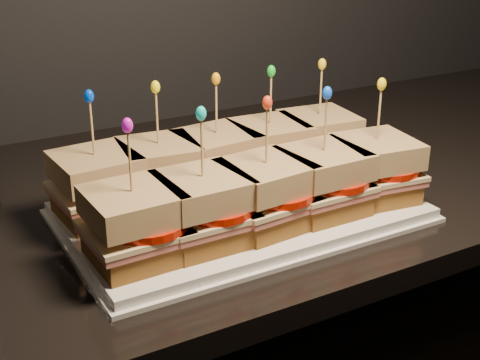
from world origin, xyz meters
TOP-DOWN VIEW (x-y plane):
  - granite_slab at (0.44, 1.67)m, footprint 2.52×0.67m
  - platter at (0.32, 1.55)m, footprint 0.45×0.28m
  - platter_rim at (0.32, 1.55)m, footprint 0.46×0.29m
  - sandwich_0_bread_bot at (0.15, 1.61)m, footprint 0.10×0.10m
  - sandwich_0_ham at (0.15, 1.61)m, footprint 0.11×0.11m
  - sandwich_0_cheese at (0.15, 1.61)m, footprint 0.11×0.11m
  - sandwich_0_tomato at (0.16, 1.61)m, footprint 0.10×0.10m
  - sandwich_0_bread_top at (0.15, 1.61)m, footprint 0.10×0.10m
  - sandwich_0_pick at (0.15, 1.61)m, footprint 0.00×0.00m
  - sandwich_0_frill at (0.15, 1.61)m, footprint 0.01×0.01m
  - sandwich_1_bread_bot at (0.23, 1.61)m, footprint 0.11×0.11m
  - sandwich_1_ham at (0.23, 1.61)m, footprint 0.12×0.11m
  - sandwich_1_cheese at (0.23, 1.61)m, footprint 0.12×0.12m
  - sandwich_1_tomato at (0.24, 1.61)m, footprint 0.10×0.10m
  - sandwich_1_bread_top at (0.23, 1.61)m, footprint 0.11×0.11m
  - sandwich_1_pick at (0.23, 1.61)m, footprint 0.00×0.00m
  - sandwich_1_frill at (0.23, 1.61)m, footprint 0.01×0.01m
  - sandwich_2_bread_bot at (0.32, 1.61)m, footprint 0.10×0.10m
  - sandwich_2_ham at (0.32, 1.61)m, footprint 0.11×0.11m
  - sandwich_2_cheese at (0.32, 1.61)m, footprint 0.12×0.11m
  - sandwich_2_tomato at (0.33, 1.61)m, footprint 0.10×0.10m
  - sandwich_2_bread_top at (0.32, 1.61)m, footprint 0.11×0.11m
  - sandwich_2_pick at (0.32, 1.61)m, footprint 0.00×0.00m
  - sandwich_2_frill at (0.32, 1.61)m, footprint 0.01×0.01m
  - sandwich_3_bread_bot at (0.40, 1.61)m, footprint 0.10×0.10m
  - sandwich_3_ham at (0.40, 1.61)m, footprint 0.11×0.11m
  - sandwich_3_cheese at (0.40, 1.61)m, footprint 0.12×0.11m
  - sandwich_3_tomato at (0.41, 1.61)m, footprint 0.10×0.10m
  - sandwich_3_bread_top at (0.40, 1.61)m, footprint 0.11×0.11m
  - sandwich_3_pick at (0.40, 1.61)m, footprint 0.00×0.00m
  - sandwich_3_frill at (0.40, 1.61)m, footprint 0.01×0.01m
  - sandwich_4_bread_bot at (0.49, 1.61)m, footprint 0.11×0.11m
  - sandwich_4_ham at (0.49, 1.61)m, footprint 0.12×0.11m
  - sandwich_4_cheese at (0.49, 1.61)m, footprint 0.12×0.11m
  - sandwich_4_tomato at (0.50, 1.61)m, footprint 0.10×0.10m
  - sandwich_4_bread_top at (0.49, 1.61)m, footprint 0.11×0.11m
  - sandwich_4_pick at (0.49, 1.61)m, footprint 0.00×0.00m
  - sandwich_4_frill at (0.49, 1.61)m, footprint 0.01×0.01m
  - sandwich_5_bread_bot at (0.15, 1.48)m, footprint 0.10×0.10m
  - sandwich_5_ham at (0.15, 1.48)m, footprint 0.11×0.11m
  - sandwich_5_cheese at (0.15, 1.48)m, footprint 0.11×0.11m
  - sandwich_5_tomato at (0.16, 1.48)m, footprint 0.10×0.10m
  - sandwich_5_bread_top at (0.15, 1.48)m, footprint 0.10×0.10m
  - sandwich_5_pick at (0.15, 1.48)m, footprint 0.00×0.00m
  - sandwich_5_frill at (0.15, 1.48)m, footprint 0.01×0.01m
  - sandwich_6_bread_bot at (0.23, 1.48)m, footprint 0.10×0.10m
  - sandwich_6_ham at (0.23, 1.48)m, footprint 0.11×0.10m
  - sandwich_6_cheese at (0.23, 1.48)m, footprint 0.11×0.10m
  - sandwich_6_tomato at (0.24, 1.48)m, footprint 0.10×0.10m
  - sandwich_6_bread_top at (0.23, 1.48)m, footprint 0.10×0.10m
  - sandwich_6_pick at (0.23, 1.48)m, footprint 0.00×0.00m
  - sandwich_6_frill at (0.23, 1.48)m, footprint 0.01×0.01m
  - sandwich_7_bread_bot at (0.32, 1.48)m, footprint 0.10×0.10m
  - sandwich_7_ham at (0.32, 1.48)m, footprint 0.11×0.11m
  - sandwich_7_cheese at (0.32, 1.48)m, footprint 0.12×0.11m
  - sandwich_7_tomato at (0.33, 1.48)m, footprint 0.10×0.10m
  - sandwich_7_bread_top at (0.32, 1.48)m, footprint 0.11×0.11m
  - sandwich_7_pick at (0.32, 1.48)m, footprint 0.00×0.00m
  - sandwich_7_frill at (0.32, 1.48)m, footprint 0.01×0.01m
  - sandwich_8_bread_bot at (0.40, 1.48)m, footprint 0.10×0.10m
  - sandwich_8_ham at (0.40, 1.48)m, footprint 0.11×0.10m
  - sandwich_8_cheese at (0.40, 1.48)m, footprint 0.11×0.10m
  - sandwich_8_tomato at (0.41, 1.48)m, footprint 0.10×0.10m
  - sandwich_8_bread_top at (0.40, 1.48)m, footprint 0.10×0.10m
  - sandwich_8_pick at (0.40, 1.48)m, footprint 0.00×0.00m
  - sandwich_8_frill at (0.40, 1.48)m, footprint 0.01×0.01m
  - sandwich_9_bread_bot at (0.49, 1.48)m, footprint 0.11×0.11m
  - sandwich_9_ham at (0.49, 1.48)m, footprint 0.12×0.11m
  - sandwich_9_cheese at (0.49, 1.48)m, footprint 0.12×0.12m
  - sandwich_9_tomato at (0.50, 1.48)m, footprint 0.10×0.10m
  - sandwich_9_bread_top at (0.49, 1.48)m, footprint 0.11×0.11m
  - sandwich_9_pick at (0.49, 1.48)m, footprint 0.00×0.00m
  - sandwich_9_frill at (0.49, 1.48)m, footprint 0.01×0.01m

SIDE VIEW (x-z plane):
  - granite_slab at x=0.44m, z-range 0.91..0.95m
  - platter_rim at x=0.32m, z-range 0.95..0.95m
  - platter at x=0.32m, z-range 0.95..0.96m
  - sandwich_0_bread_bot at x=0.15m, z-range 0.96..0.99m
  - sandwich_1_bread_bot at x=0.23m, z-range 0.96..0.99m
  - sandwich_2_bread_bot at x=0.32m, z-range 0.96..0.99m
  - sandwich_3_bread_bot at x=0.40m, z-range 0.96..0.99m
  - sandwich_4_bread_bot at x=0.49m, z-range 0.96..0.99m
  - sandwich_5_bread_bot at x=0.15m, z-range 0.96..0.99m
  - sandwich_6_bread_bot at x=0.23m, z-range 0.96..0.99m
  - sandwich_7_bread_bot at x=0.32m, z-range 0.96..0.99m
  - sandwich_8_bread_bot at x=0.40m, z-range 0.96..0.99m
  - sandwich_9_bread_bot at x=0.49m, z-range 0.96..0.99m
  - sandwich_0_ham at x=0.15m, z-range 0.99..1.00m
  - sandwich_1_ham at x=0.23m, z-range 0.99..1.00m
  - sandwich_2_ham at x=0.32m, z-range 0.99..1.00m
  - sandwich_3_ham at x=0.40m, z-range 0.99..1.00m
  - sandwich_4_ham at x=0.49m, z-range 0.99..1.00m
  - sandwich_5_ham at x=0.15m, z-range 0.99..1.00m
  - sandwich_6_ham at x=0.23m, z-range 0.99..1.00m
  - sandwich_7_ham at x=0.32m, z-range 0.99..1.00m
  - sandwich_8_ham at x=0.40m, z-range 0.99..1.00m
  - sandwich_9_ham at x=0.49m, z-range 0.99..1.00m
  - sandwich_0_cheese at x=0.15m, z-range 1.00..1.00m
  - sandwich_1_cheese at x=0.23m, z-range 1.00..1.00m
  - sandwich_2_cheese at x=0.32m, z-range 1.00..1.00m
  - sandwich_3_cheese at x=0.40m, z-range 1.00..1.00m
  - sandwich_4_cheese at x=0.49m, z-range 1.00..1.00m
  - sandwich_5_cheese at x=0.15m, z-range 1.00..1.00m
  - sandwich_6_cheese at x=0.23m, z-range 1.00..1.00m
  - sandwich_7_cheese at x=0.32m, z-range 1.00..1.00m
  - sandwich_8_cheese at x=0.40m, z-range 1.00..1.00m
  - sandwich_9_cheese at x=0.49m, z-range 1.00..1.00m
  - sandwich_0_tomato at x=0.16m, z-range 1.00..1.01m
  - sandwich_1_tomato at x=0.24m, z-range 1.00..1.01m
  - sandwich_2_tomato at x=0.33m, z-range 1.00..1.01m
  - sandwich_3_tomato at x=0.41m, z-range 1.00..1.01m
  - sandwich_4_tomato at x=0.50m, z-range 1.00..1.01m
  - sandwich_5_tomato at x=0.16m, z-range 1.00..1.01m
  - sandwich_6_tomato at x=0.24m, z-range 1.00..1.01m
  - sandwich_7_tomato at x=0.33m, z-range 1.00..1.01m
  - sandwich_8_tomato at x=0.41m, z-range 1.00..1.01m
  - sandwich_9_tomato at x=0.50m, z-range 1.00..1.01m
  - sandwich_0_bread_top at x=0.15m, z-range 1.01..1.05m
  - sandwich_1_bread_top at x=0.23m, z-range 1.01..1.05m
  - sandwich_2_bread_top at x=0.32m, z-range 1.01..1.05m
  - sandwich_3_bread_top at x=0.40m, z-range 1.01..1.05m
  - sandwich_4_bread_top at x=0.49m, z-range 1.01..1.05m
  - sandwich_5_bread_top at x=0.15m, z-range 1.01..1.05m
  - sandwich_6_bread_top at x=0.23m, z-range 1.01..1.05m
  - sandwich_7_bread_top at x=0.32m, z-range 1.01..1.05m
  - sandwich_8_bread_top at x=0.40m, z-range 1.01..1.05m
  - sandwich_9_bread_top at x=0.49m, z-range 1.01..1.05m
  - sandwich_0_pick at x=0.15m, z-range 1.03..1.12m
  - sandwich_1_pick at x=0.23m, z-range 1.03..1.12m
  - sandwich_2_pick at x=0.32m, z-range 1.03..1.12m
  - sandwich_3_pick at x=0.40m, z-range 1.03..1.12m
  - sandwich_4_pick at x=0.49m, z-range 1.03..1.12m
  - sandwich_5_pick at x=0.15m, z-range 1.03..1.12m
  - sandwich_6_pick at x=0.23m, z-range 1.03..1.12m
  - sandwich_7_pick at x=0.32m, z-range 1.03..1.12m
  - sandwich_8_pick at x=0.40m, z-range 1.03..1.12m
  - sandwich_9_pick at x=0.49m, z-range 1.03..1.12m
  - sandwich_0_frill at x=0.15m, z-range 1.11..1.13m
  - sandwich_1_frill at x=0.23m, z-range 1.11..1.13m
  - sandwich_2_frill at x=0.32m, z-range 1.11..1.13m
  - sandwich_3_frill at x=0.40m, z-range 1.11..1.13m
  - sandwich_4_frill at x=0.49m, z-range 1.11..1.13m
  - sandwich_5_frill at x=0.15m, z-range 1.11..1.13m
  - sandwich_6_frill at x=0.23m, z-range 1.11..1.13m
  - sandwich_7_frill at x=0.32m, z-range 1.11..1.13m
  - sandwich_8_frill at x=0.40m, z-range 1.11..1.13m
  - sandwich_9_frill at x=0.49m, z-range 1.11..1.13m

